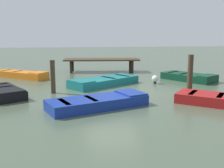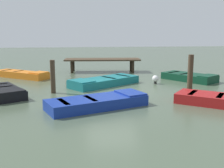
{
  "view_description": "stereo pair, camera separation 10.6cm",
  "coord_description": "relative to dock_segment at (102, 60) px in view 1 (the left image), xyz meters",
  "views": [
    {
      "loc": [
        -1.82,
        -13.32,
        2.88
      ],
      "look_at": [
        0.0,
        0.0,
        0.35
      ],
      "focal_mm": 44.74,
      "sensor_mm": 36.0,
      "label": 1
    },
    {
      "loc": [
        -1.71,
        -13.34,
        2.88
      ],
      "look_at": [
        0.0,
        0.0,
        0.35
      ],
      "focal_mm": 44.74,
      "sensor_mm": 36.0,
      "label": 2
    }
  ],
  "objects": [
    {
      "name": "marker_buoy",
      "position": [
        2.49,
        -5.12,
        -0.55
      ],
      "size": [
        0.36,
        0.36,
        0.48
      ],
      "color": "#262626",
      "rests_on": "ground_plane"
    },
    {
      "name": "mooring_piling_far_left",
      "position": [
        -2.99,
        -6.81,
        -0.05
      ],
      "size": [
        0.23,
        0.23,
        1.58
      ],
      "primitive_type": "cylinder",
      "color": "#423323",
      "rests_on": "ground_plane"
    },
    {
      "name": "rowboat_blue",
      "position": [
        -1.08,
        -9.64,
        -0.62
      ],
      "size": [
        4.09,
        2.68,
        0.46
      ],
      "rotation": [
        0.0,
        0.0,
        0.37
      ],
      "color": "navy",
      "rests_on": "ground_plane"
    },
    {
      "name": "rowboat_dark_green",
      "position": [
        4.81,
        -4.34,
        -0.62
      ],
      "size": [
        2.94,
        3.36,
        0.46
      ],
      "rotation": [
        0.0,
        0.0,
        5.32
      ],
      "color": "#0C3823",
      "rests_on": "ground_plane"
    },
    {
      "name": "rowboat_orange",
      "position": [
        -5.31,
        -1.97,
        -0.62
      ],
      "size": [
        3.68,
        3.09,
        0.46
      ],
      "rotation": [
        0.0,
        0.0,
        5.65
      ],
      "color": "orange",
      "rests_on": "ground_plane"
    },
    {
      "name": "ground_plane",
      "position": [
        -0.16,
        -6.72,
        -0.83
      ],
      "size": [
        80.0,
        80.0,
        0.0
      ],
      "primitive_type": "plane",
      "color": "#475642"
    },
    {
      "name": "dock_segment",
      "position": [
        0.0,
        0.0,
        0.0
      ],
      "size": [
        5.5,
        1.98,
        0.95
      ],
      "rotation": [
        0.0,
        0.0,
        -0.08
      ],
      "color": "#423323",
      "rests_on": "ground_plane"
    },
    {
      "name": "mooring_piling_center",
      "position": [
        3.59,
        -7.3,
        0.07
      ],
      "size": [
        0.26,
        0.26,
        1.8
      ],
      "primitive_type": "cylinder",
      "color": "#423323",
      "rests_on": "ground_plane"
    },
    {
      "name": "rowboat_teal",
      "position": [
        -0.4,
        -5.21,
        -0.62
      ],
      "size": [
        4.07,
        3.47,
        0.46
      ],
      "rotation": [
        0.0,
        0.0,
        3.76
      ],
      "color": "#14666B",
      "rests_on": "ground_plane"
    },
    {
      "name": "rowboat_black",
      "position": [
        -5.22,
        -7.28,
        -0.62
      ],
      "size": [
        2.6,
        3.2,
        0.46
      ],
      "rotation": [
        0.0,
        0.0,
        5.21
      ],
      "color": "black",
      "rests_on": "ground_plane"
    }
  ]
}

